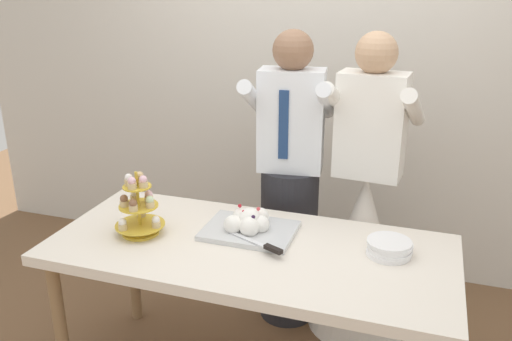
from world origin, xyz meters
name	(u,v)px	position (x,y,z in m)	size (l,w,h in m)	color
rear_wall	(320,53)	(0.00, 1.39, 1.45)	(5.20, 0.10, 2.90)	beige
dessert_table	(249,260)	(0.00, 0.00, 0.70)	(1.80, 0.80, 0.78)	silver
cupcake_stand	(139,208)	(-0.52, -0.05, 0.90)	(0.23, 0.23, 0.31)	gold
main_cake_tray	(249,225)	(-0.04, 0.11, 0.82)	(0.42, 0.36, 0.13)	silver
plate_stack	(389,248)	(0.60, 0.11, 0.81)	(0.20, 0.20, 0.07)	white
person_groom	(289,198)	(0.01, 0.64, 0.75)	(0.51, 0.54, 1.66)	#232328
person_bride	(363,233)	(0.42, 0.67, 0.58)	(0.56, 0.56, 1.66)	white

